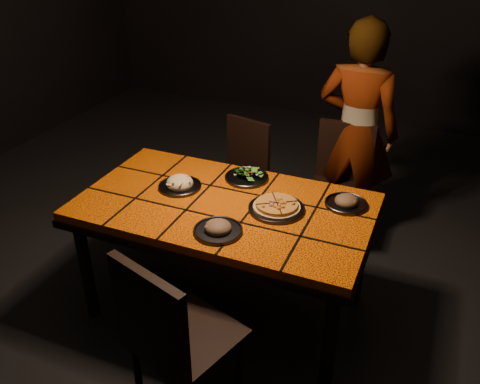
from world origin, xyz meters
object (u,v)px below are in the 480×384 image
at_px(plate_pizza, 277,207).
at_px(chair_far_left, 241,168).
at_px(chair_near, 171,334).
at_px(plate_pasta, 180,184).
at_px(dining_table, 225,215).
at_px(chair_far_right, 341,177).
at_px(diner, 357,133).

bearing_deg(plate_pizza, chair_far_left, 123.11).
bearing_deg(chair_near, plate_pasta, -46.36).
height_order(dining_table, plate_pizza, plate_pizza).
height_order(chair_far_left, chair_far_right, chair_far_right).
relative_size(chair_far_left, diner, 0.52).
xyz_separation_m(chair_far_left, plate_pizza, (0.58, -0.90, 0.29)).
relative_size(dining_table, chair_near, 1.72).
distance_m(chair_near, chair_far_left, 1.78).
bearing_deg(chair_far_right, dining_table, -114.25).
bearing_deg(chair_near, chair_far_right, -82.41).
distance_m(chair_far_left, chair_far_right, 0.73).
xyz_separation_m(chair_far_right, plate_pasta, (-0.74, -0.96, 0.27)).
relative_size(dining_table, diner, 1.02).
xyz_separation_m(chair_far_right, plate_pizza, (-0.15, -0.98, 0.26)).
relative_size(chair_far_left, plate_pizza, 2.36).
height_order(chair_far_right, plate_pizza, chair_far_right).
bearing_deg(plate_pizza, plate_pasta, 178.38).
bearing_deg(dining_table, chair_far_left, 107.50).
height_order(diner, plate_pasta, diner).
bearing_deg(chair_far_left, chair_far_right, 20.31).
height_order(dining_table, diner, diner).
height_order(dining_table, plate_pasta, plate_pasta).
bearing_deg(chair_far_left, diner, 30.51).
relative_size(dining_table, plate_pizza, 4.61).
xyz_separation_m(diner, plate_pizza, (-0.20, -1.13, -0.02)).
distance_m(chair_near, chair_far_right, 1.85).
height_order(diner, plate_pizza, diner).
height_order(chair_far_right, diner, diner).
distance_m(chair_far_right, diner, 0.33).
xyz_separation_m(chair_near, chair_far_right, (0.33, 1.82, -0.04)).
distance_m(dining_table, plate_pizza, 0.31).
distance_m(dining_table, chair_near, 0.82).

